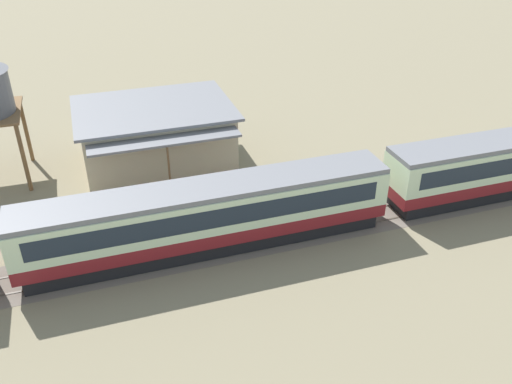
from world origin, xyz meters
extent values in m
cylinder|color=black|center=(-11.40, -1.48, 0.45)|extent=(0.90, 0.18, 0.90)
cylinder|color=black|center=(-11.40, -0.04, 0.45)|extent=(0.90, 0.18, 0.90)
cube|color=maroon|center=(-26.60, -0.76, 1.30)|extent=(20.77, 2.89, 0.80)
cube|color=beige|center=(-26.60, -0.76, 2.71)|extent=(20.77, 2.89, 2.01)
cube|color=#192330|center=(-26.60, -0.76, 2.81)|extent=(19.10, 2.93, 1.13)
cube|color=slate|center=(-26.60, -0.76, 3.86)|extent=(20.77, 2.72, 0.30)
cube|color=black|center=(-26.60, -0.76, 0.46)|extent=(19.94, 2.48, 0.88)
cylinder|color=black|center=(-19.75, -1.48, 0.45)|extent=(0.90, 0.18, 0.90)
cylinder|color=black|center=(-19.75, -0.04, 0.45)|extent=(0.90, 0.18, 0.90)
cylinder|color=black|center=(-33.46, -1.48, 0.45)|extent=(0.90, 0.18, 0.90)
cylinder|color=black|center=(-33.46, -0.04, 0.45)|extent=(0.90, 0.18, 0.90)
cube|color=#665B51|center=(-24.02, -0.76, 0.01)|extent=(170.73, 3.60, 0.01)
cube|color=#4C4238|center=(-24.02, -1.48, 0.02)|extent=(170.73, 0.12, 0.04)
cube|color=#4C4238|center=(-24.02, -0.04, 0.02)|extent=(170.73, 0.12, 0.04)
cube|color=#BCB293|center=(-27.64, 10.86, 2.06)|extent=(10.23, 7.64, 4.13)
cube|color=slate|center=(-27.64, 10.86, 4.23)|extent=(11.05, 8.25, 0.20)
cube|color=slate|center=(-27.64, 6.24, 3.73)|extent=(9.82, 1.60, 0.16)
cylinder|color=brown|center=(-27.64, 5.64, 1.82)|extent=(0.14, 0.14, 3.65)
cylinder|color=brown|center=(-36.53, 14.01, 2.40)|extent=(0.28, 0.28, 4.80)
cylinder|color=brown|center=(-36.53, 9.37, 2.40)|extent=(0.28, 0.28, 4.80)
camera|label=1|loc=(-32.01, -25.48, 18.52)|focal=38.00mm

